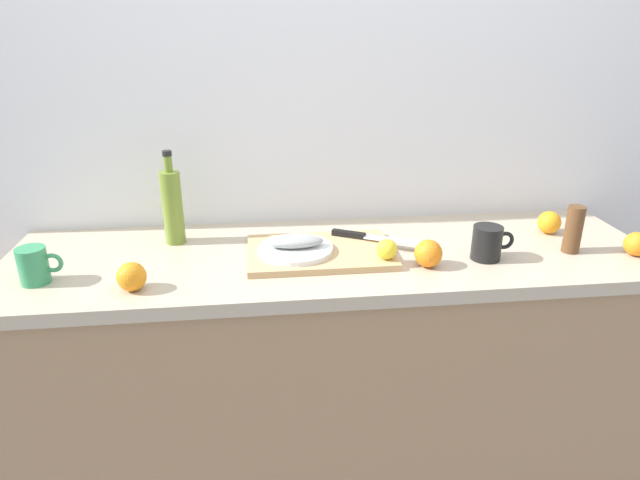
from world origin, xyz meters
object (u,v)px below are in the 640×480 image
(white_plate, at_px, (295,249))
(lemon_0, at_px, (387,249))
(pepper_mill, at_px, (574,229))
(cutting_board, at_px, (320,252))
(chef_knife, at_px, (364,236))
(coffee_mug_0, at_px, (488,243))
(fish_fillet, at_px, (295,241))
(coffee_mug_1, at_px, (34,265))
(olive_oil_bottle, at_px, (172,206))
(orange_0, at_px, (637,244))

(white_plate, distance_m, lemon_0, 0.27)
(white_plate, relative_size, pepper_mill, 1.53)
(cutting_board, height_order, lemon_0, lemon_0)
(chef_knife, bearing_deg, coffee_mug_0, 4.39)
(fish_fillet, relative_size, lemon_0, 2.77)
(lemon_0, height_order, coffee_mug_1, coffee_mug_1)
(coffee_mug_0, height_order, pepper_mill, pepper_mill)
(white_plate, relative_size, lemon_0, 3.69)
(cutting_board, bearing_deg, pepper_mill, -4.53)
(chef_knife, bearing_deg, pepper_mill, 16.43)
(white_plate, bearing_deg, olive_oil_bottle, 155.68)
(white_plate, bearing_deg, coffee_mug_1, -173.14)
(coffee_mug_0, height_order, orange_0, coffee_mug_0)
(coffee_mug_0, height_order, coffee_mug_1, coffee_mug_0)
(white_plate, distance_m, pepper_mill, 0.85)
(cutting_board, xyz_separation_m, white_plate, (-0.08, -0.01, 0.02))
(fish_fillet, xyz_separation_m, coffee_mug_1, (-0.72, -0.09, -0.00))
(lemon_0, distance_m, pepper_mill, 0.59)
(olive_oil_bottle, relative_size, pepper_mill, 2.04)
(lemon_0, height_order, coffee_mug_0, coffee_mug_0)
(coffee_mug_0, relative_size, coffee_mug_1, 1.08)
(chef_knife, relative_size, pepper_mill, 1.83)
(coffee_mug_0, bearing_deg, cutting_board, 170.36)
(cutting_board, xyz_separation_m, coffee_mug_1, (-0.79, -0.10, 0.04))
(cutting_board, bearing_deg, lemon_0, -26.86)
(chef_knife, relative_size, coffee_mug_1, 2.28)
(white_plate, height_order, coffee_mug_0, coffee_mug_0)
(coffee_mug_0, distance_m, pepper_mill, 0.28)
(fish_fillet, height_order, orange_0, orange_0)
(white_plate, xyz_separation_m, coffee_mug_1, (-0.72, -0.09, 0.02))
(olive_oil_bottle, xyz_separation_m, coffee_mug_1, (-0.34, -0.26, -0.07))
(chef_knife, height_order, pepper_mill, pepper_mill)
(cutting_board, bearing_deg, coffee_mug_0, -9.64)
(fish_fillet, height_order, coffee_mug_0, coffee_mug_0)
(white_plate, xyz_separation_m, lemon_0, (0.26, -0.08, 0.02))
(coffee_mug_0, xyz_separation_m, orange_0, (0.46, -0.03, -0.02))
(cutting_board, xyz_separation_m, orange_0, (0.96, -0.11, 0.03))
(chef_knife, distance_m, coffee_mug_0, 0.38)
(white_plate, bearing_deg, fish_fillet, -90.00)
(white_plate, relative_size, coffee_mug_0, 1.76)
(olive_oil_bottle, xyz_separation_m, pepper_mill, (1.23, -0.22, -0.05))
(fish_fillet, bearing_deg, coffee_mug_0, -7.32)
(chef_knife, xyz_separation_m, orange_0, (0.81, -0.18, 0.01))
(coffee_mug_0, distance_m, orange_0, 0.46)
(pepper_mill, bearing_deg, orange_0, -15.25)
(olive_oil_bottle, distance_m, orange_0, 1.44)
(coffee_mug_0, bearing_deg, white_plate, 172.68)
(fish_fillet, xyz_separation_m, chef_knife, (0.23, 0.08, -0.02))
(coffee_mug_0, bearing_deg, fish_fillet, 172.68)
(white_plate, xyz_separation_m, orange_0, (1.03, -0.10, 0.01))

